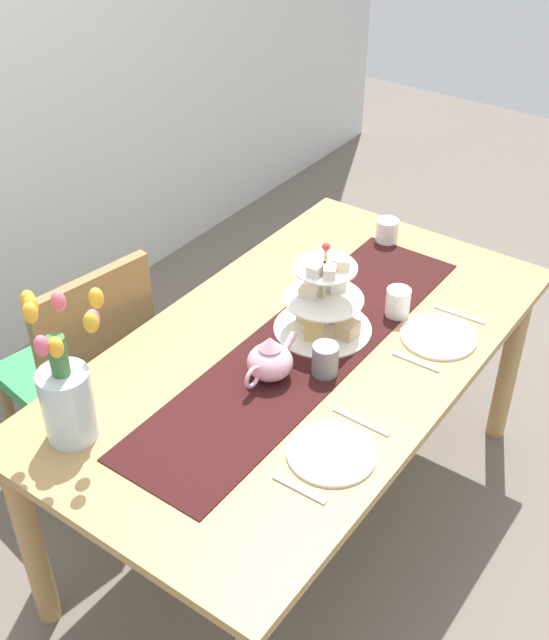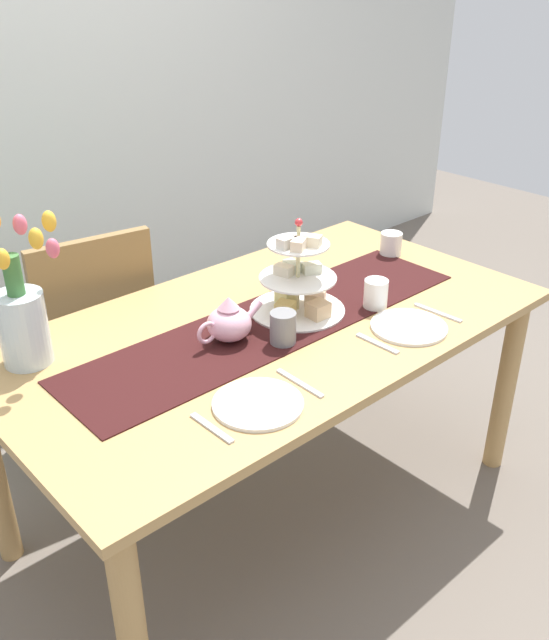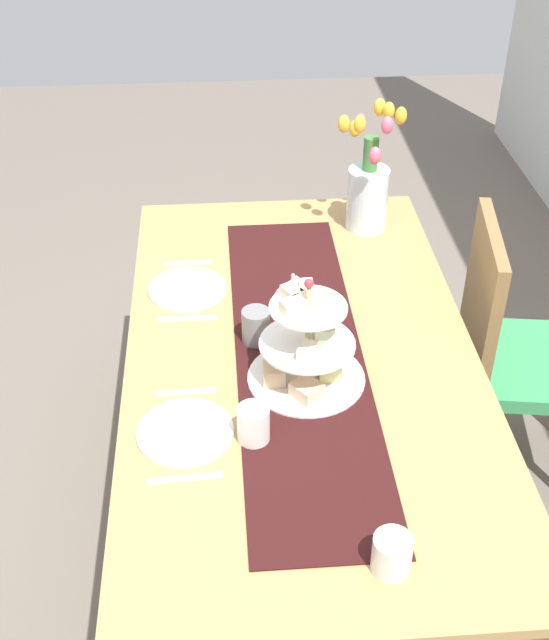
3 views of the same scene
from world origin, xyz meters
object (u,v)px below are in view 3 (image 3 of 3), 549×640
at_px(cream_jug, 392,554).
at_px(mug_white_text, 253,424).
at_px(teapot, 296,299).
at_px(knife_right, 185,478).
at_px(dinner_plate_left, 187,289).
at_px(mug_grey, 256,326).
at_px(tulip_vase, 368,186).
at_px(chair_left, 512,346).
at_px(tiered_cake_stand, 306,352).
at_px(dinner_plate_right, 185,432).
at_px(knife_left, 187,319).
at_px(fork_left, 188,263).
at_px(dining_table, 301,381).
at_px(fork_right, 186,392).

xyz_separation_m(cream_jug, mug_white_text, (-0.38, -0.25, 0.01)).
xyz_separation_m(teapot, knife_right, (0.59, -0.31, -0.06)).
xyz_separation_m(dinner_plate_left, mug_grey, (0.26, 0.19, 0.05)).
distance_m(tulip_vase, cream_jug, 1.35).
bearing_deg(mug_grey, knife_right, -21.05).
distance_m(cream_jug, knife_right, 0.49).
relative_size(chair_left, tiered_cake_stand, 2.99).
bearing_deg(mug_grey, mug_white_text, -4.23).
relative_size(dinner_plate_right, knife_right, 1.35).
xyz_separation_m(chair_left, knife_left, (0.09, -1.00, 0.23)).
height_order(teapot, fork_left, teapot).
distance_m(knife_left, knife_right, 0.60).
bearing_deg(knife_left, dining_table, 60.16).
bearing_deg(mug_white_text, knife_right, -54.53).
bearing_deg(fork_left, dining_table, 33.28).
relative_size(chair_left, dinner_plate_right, 3.96).
distance_m(cream_jug, fork_right, 0.69).
bearing_deg(tulip_vase, mug_white_text, -23.79).
height_order(teapot, knife_left, teapot).
relative_size(chair_left, fork_left, 6.07).
height_order(tulip_vase, knife_right, tulip_vase).
height_order(dinner_plate_left, dinner_plate_right, same).
bearing_deg(chair_left, mug_white_text, -55.45).
distance_m(cream_jug, mug_grey, 0.79).
bearing_deg(fork_right, mug_grey, 136.45).
relative_size(tiered_cake_stand, mug_white_text, 3.20).
distance_m(tulip_vase, dinner_plate_right, 1.11).
bearing_deg(dinner_plate_right, tiered_cake_stand, 119.30).
xyz_separation_m(teapot, mug_grey, (0.10, -0.12, -0.01)).
bearing_deg(chair_left, tiered_cake_stand, -61.57).
xyz_separation_m(fork_right, mug_grey, (-0.20, 0.19, 0.05)).
bearing_deg(fork_right, tiered_cake_stand, 94.60).
bearing_deg(dining_table, teapot, 180.00).
relative_size(teapot, mug_white_text, 2.51).
bearing_deg(knife_right, cream_jug, 57.01).
height_order(dinner_plate_left, mug_grey, mug_grey).
height_order(fork_left, mug_white_text, mug_white_text).
height_order(knife_left, dinner_plate_right, dinner_plate_right).
relative_size(dinner_plate_right, mug_grey, 2.42).
bearing_deg(dining_table, chair_left, 110.99).
bearing_deg(knife_right, dinner_plate_left, 180.00).
xyz_separation_m(mug_grey, mug_white_text, (0.37, -0.03, -0.00)).
bearing_deg(fork_left, dinner_plate_left, 0.00).
distance_m(fork_left, mug_grey, 0.45).
xyz_separation_m(dinner_plate_left, fork_right, (0.46, 0.00, -0.00)).
xyz_separation_m(cream_jug, dinner_plate_left, (-1.01, -0.41, -0.04)).
bearing_deg(dinner_plate_right, knife_right, 0.00).
relative_size(mug_grey, mug_white_text, 1.00).
distance_m(teapot, tulip_vase, 0.56).
xyz_separation_m(tiered_cake_stand, fork_right, (0.02, -0.30, -0.09)).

